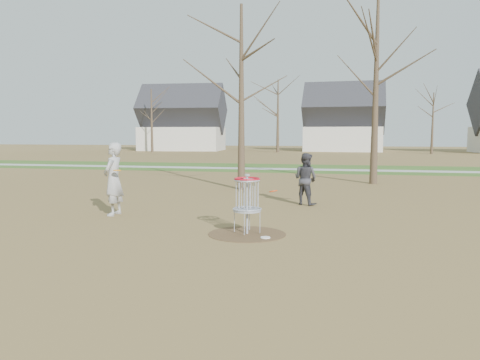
# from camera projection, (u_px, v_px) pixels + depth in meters

# --- Properties ---
(ground) EXTENTS (160.00, 160.00, 0.00)m
(ground) POSITION_uv_depth(u_px,v_px,m) (247.00, 234.00, 10.78)
(ground) COLOR brown
(ground) RESTS_ON ground
(green_band) EXTENTS (160.00, 8.00, 0.01)m
(green_band) POSITION_uv_depth(u_px,v_px,m) (311.00, 168.00, 31.18)
(green_band) COLOR #2D5119
(green_band) RESTS_ON ground
(footpath) EXTENTS (160.00, 1.50, 0.01)m
(footpath) POSITION_uv_depth(u_px,v_px,m) (310.00, 169.00, 30.21)
(footpath) COLOR #9E9E99
(footpath) RESTS_ON green_band
(dirt_circle) EXTENTS (1.80, 1.80, 0.01)m
(dirt_circle) POSITION_uv_depth(u_px,v_px,m) (247.00, 234.00, 10.78)
(dirt_circle) COLOR #47331E
(dirt_circle) RESTS_ON ground
(player_standing) EXTENTS (0.51, 0.76, 2.07)m
(player_standing) POSITION_uv_depth(u_px,v_px,m) (113.00, 179.00, 13.20)
(player_standing) COLOR #A6A6A6
(player_standing) RESTS_ON ground
(player_throwing) EXTENTS (1.03, 0.96, 1.69)m
(player_throwing) POSITION_uv_depth(u_px,v_px,m) (306.00, 179.00, 15.19)
(player_throwing) COLOR #37363C
(player_throwing) RESTS_ON ground
(disc_grounded) EXTENTS (0.22, 0.22, 0.02)m
(disc_grounded) POSITION_uv_depth(u_px,v_px,m) (265.00, 237.00, 10.34)
(disc_grounded) COLOR white
(disc_grounded) RESTS_ON dirt_circle
(discs_in_play) EXTENTS (4.52, 0.49, 0.56)m
(discs_in_play) POSITION_uv_depth(u_px,v_px,m) (197.00, 181.00, 12.51)
(discs_in_play) COLOR #F13A0C
(discs_in_play) RESTS_ON ground
(disc_golf_basket) EXTENTS (0.64, 0.64, 1.35)m
(disc_golf_basket) POSITION_uv_depth(u_px,v_px,m) (247.00, 195.00, 10.69)
(disc_golf_basket) COLOR #9EA3AD
(disc_golf_basket) RESTS_ON ground
(bare_trees) EXTENTS (52.62, 44.98, 9.00)m
(bare_trees) POSITION_uv_depth(u_px,v_px,m) (341.00, 102.00, 44.63)
(bare_trees) COLOR #382B1E
(bare_trees) RESTS_ON ground
(houses_row) EXTENTS (56.51, 10.01, 7.26)m
(houses_row) POSITION_uv_depth(u_px,v_px,m) (362.00, 124.00, 60.56)
(houses_row) COLOR silver
(houses_row) RESTS_ON ground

